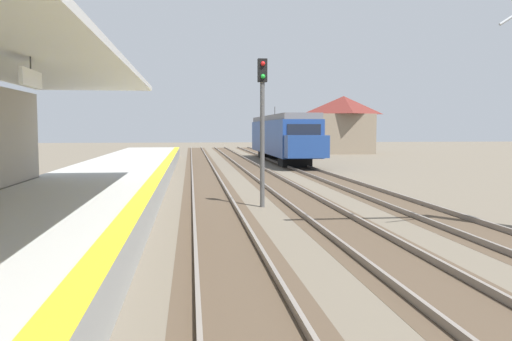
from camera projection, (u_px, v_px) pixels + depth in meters
name	position (u px, v px, depth m)	size (l,w,h in m)	color
station_platform	(54.00, 217.00, 14.08)	(5.00, 80.00, 0.91)	#A8A8A3
track_pair_nearest_platform	(215.00, 207.00, 18.60)	(2.34, 120.00, 0.16)	#4C3D2D
track_pair_middle	(311.00, 206.00, 19.01)	(2.34, 120.00, 0.16)	#4C3D2D
track_pair_far_side	(403.00, 204.00, 19.42)	(2.34, 120.00, 0.16)	#4C3D2D
approaching_train	(282.00, 136.00, 44.73)	(2.93, 19.60, 4.76)	navy
rail_signal_post	(262.00, 117.00, 18.79)	(0.32, 0.34, 5.20)	#4C4C4C
distant_trackside_house	(343.00, 124.00, 59.97)	(6.60, 5.28, 6.40)	#7F705B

